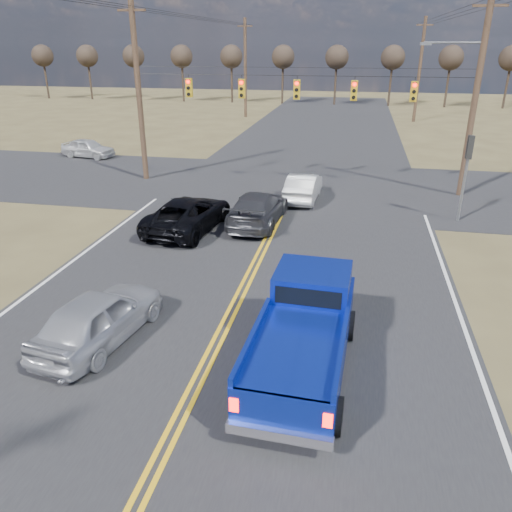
% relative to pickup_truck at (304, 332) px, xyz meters
% --- Properties ---
extents(ground, '(160.00, 160.00, 0.00)m').
position_rel_pickup_truck_xyz_m(ground, '(-2.44, -0.79, -1.05)').
color(ground, brown).
rests_on(ground, ground).
extents(road_main, '(14.00, 120.00, 0.02)m').
position_rel_pickup_truck_xyz_m(road_main, '(-2.44, 9.21, -1.05)').
color(road_main, '#28282B').
rests_on(road_main, ground).
extents(road_cross, '(120.00, 12.00, 0.02)m').
position_rel_pickup_truck_xyz_m(road_cross, '(-2.44, 17.21, -1.05)').
color(road_cross, '#28282B').
rests_on(road_cross, ground).
extents(signal_gantry, '(19.60, 4.83, 10.00)m').
position_rel_pickup_truck_xyz_m(signal_gantry, '(-1.93, 16.99, 4.02)').
color(signal_gantry, '#473323').
rests_on(signal_gantry, ground).
extents(utility_poles, '(19.60, 58.32, 10.00)m').
position_rel_pickup_truck_xyz_m(utility_poles, '(-2.44, 16.21, 4.18)').
color(utility_poles, '#473323').
rests_on(utility_poles, ground).
extents(treeline, '(87.00, 117.80, 7.40)m').
position_rel_pickup_truck_xyz_m(treeline, '(-2.44, 26.17, 4.66)').
color(treeline, '#33261C').
rests_on(treeline, ground).
extents(pickup_truck, '(2.51, 5.84, 2.16)m').
position_rel_pickup_truck_xyz_m(pickup_truck, '(0.00, 0.00, 0.00)').
color(pickup_truck, black).
rests_on(pickup_truck, ground).
extents(silver_suv, '(2.43, 4.59, 1.49)m').
position_rel_pickup_truck_xyz_m(silver_suv, '(-5.59, 0.18, -0.30)').
color(silver_suv, '#AFB0B8').
rests_on(silver_suv, ground).
extents(black_suv, '(3.02, 5.48, 1.45)m').
position_rel_pickup_truck_xyz_m(black_suv, '(-6.05, 9.17, -0.32)').
color(black_suv, black).
rests_on(black_suv, ground).
extents(white_car_queue, '(1.66, 4.31, 1.40)m').
position_rel_pickup_truck_xyz_m(white_car_queue, '(-1.64, 14.71, -0.35)').
color(white_car_queue, silver).
rests_on(white_car_queue, ground).
extents(dgrey_car_queue, '(2.29, 5.14, 1.47)m').
position_rel_pickup_truck_xyz_m(dgrey_car_queue, '(-3.24, 10.53, -0.32)').
color(dgrey_car_queue, '#39393E').
rests_on(dgrey_car_queue, ground).
extents(cross_car_west, '(2.20, 4.10, 1.32)m').
position_rel_pickup_truck_xyz_m(cross_car_west, '(-17.93, 22.21, -0.39)').
color(cross_car_west, silver).
rests_on(cross_car_west, ground).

